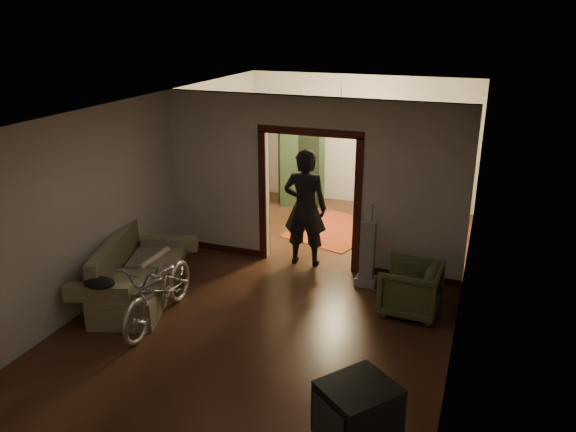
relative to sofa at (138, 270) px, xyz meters
The scene contains 23 objects.
floor 2.41m from the sofa, 33.41° to the left, with size 5.00×8.50×0.01m, color #341A10.
ceiling 3.34m from the sofa, 33.41° to the left, with size 5.00×8.50×0.01m, color white.
wall_back 5.97m from the sofa, 70.39° to the left, with size 5.00×0.02×2.80m, color beige.
wall_left 1.69m from the sofa, 111.76° to the left, with size 0.02×8.50×2.80m, color beige.
wall_right 4.76m from the sofa, 16.25° to the left, with size 0.02×8.50×2.80m, color beige.
partition_wall 3.01m from the sofa, 46.08° to the left, with size 5.00×0.14×2.80m, color beige.
door_casing 2.93m from the sofa, 46.08° to the left, with size 1.74×0.20×2.32m, color #34100B.
far_window 6.23m from the sofa, 64.09° to the left, with size 0.98×0.06×1.28m, color black.
chandelier 4.69m from the sofa, 62.52° to the left, with size 0.24×0.24×0.24m, color #FFE0A5.
light_switch 3.71m from the sofa, 33.18° to the left, with size 0.08×0.01×0.12m, color silver.
sofa is the anchor object (origin of this frame).
rolled_paper 0.33m from the sofa, 71.57° to the left, with size 0.09×0.09×0.74m, color beige.
jacket 0.94m from the sofa, 86.86° to the right, with size 0.44×0.33×0.13m, color black.
bicycle 0.79m from the sofa, 34.46° to the right, with size 0.63×1.81×0.95m, color silver.
armchair 3.94m from the sofa, 14.07° to the left, with size 0.78×0.80×0.73m, color #4C522E.
crt_tv 4.50m from the sofa, 31.23° to the right, with size 0.60×0.54×0.52m, color black.
vacuum 3.45m from the sofa, 27.20° to the left, with size 0.32×0.26×1.06m, color gray.
person 2.82m from the sofa, 46.58° to the left, with size 0.72×0.47×1.98m, color black.
oriental_rug 4.21m from the sofa, 61.34° to the left, with size 1.41×1.86×0.01m, color maroon.
locker 5.14m from the sofa, 80.65° to the left, with size 0.96×0.53×1.92m, color #243A23.
globe 5.33m from the sofa, 80.65° to the left, with size 0.29×0.29×0.29m, color #1E5972.
desk 5.73m from the sofa, 58.47° to the left, with size 1.03×0.58×0.76m, color black.
desk_chair 5.09m from the sofa, 61.26° to the left, with size 0.44×0.44×1.00m, color black.
Camera 1 is at (2.66, -7.55, 3.99)m, focal length 35.00 mm.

